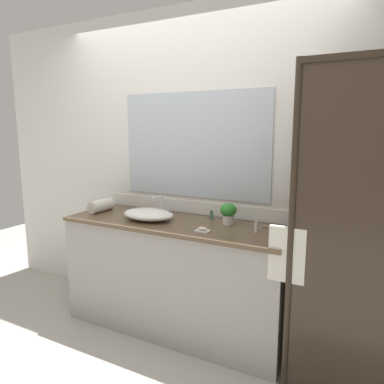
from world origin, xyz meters
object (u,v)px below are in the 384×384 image
(soap_dish, at_px, (202,230))
(amenity_bottle_shampoo, at_px, (211,215))
(faucet, at_px, (161,208))
(sink_basin, at_px, (148,214))
(amenity_bottle_conditioner, at_px, (256,227))
(potted_plant, at_px, (228,212))
(rolled_towel_near_edge, at_px, (101,206))

(soap_dish, relative_size, amenity_bottle_shampoo, 1.34)
(faucet, relative_size, soap_dish, 1.70)
(sink_basin, distance_m, amenity_bottle_conditioner, 0.88)
(soap_dish, height_order, amenity_bottle_conditioner, amenity_bottle_conditioner)
(sink_basin, height_order, potted_plant, potted_plant)
(amenity_bottle_shampoo, distance_m, amenity_bottle_conditioner, 0.46)
(amenity_bottle_conditioner, bearing_deg, soap_dish, -153.57)
(sink_basin, distance_m, faucet, 0.19)
(amenity_bottle_shampoo, bearing_deg, potted_plant, -23.76)
(potted_plant, height_order, soap_dish, potted_plant)
(faucet, bearing_deg, amenity_bottle_conditioner, -8.62)
(potted_plant, height_order, amenity_bottle_conditioner, potted_plant)
(rolled_towel_near_edge, bearing_deg, amenity_bottle_shampoo, 10.85)
(sink_basin, relative_size, rolled_towel_near_edge, 1.86)
(potted_plant, height_order, amenity_bottle_shampoo, potted_plant)
(faucet, xyz_separation_m, soap_dish, (0.54, -0.30, -0.04))
(sink_basin, xyz_separation_m, soap_dish, (0.54, -0.11, -0.03))
(sink_basin, bearing_deg, faucet, 90.00)
(amenity_bottle_shampoo, xyz_separation_m, rolled_towel_near_edge, (-0.98, -0.19, 0.02))
(amenity_bottle_conditioner, distance_m, rolled_towel_near_edge, 1.41)
(amenity_bottle_conditioner, bearing_deg, amenity_bottle_shampoo, 157.19)
(soap_dish, height_order, amenity_bottle_shampoo, amenity_bottle_shampoo)
(faucet, distance_m, amenity_bottle_shampoo, 0.45)
(potted_plant, distance_m, rolled_towel_near_edge, 1.16)
(soap_dish, distance_m, rolled_towel_near_edge, 1.08)
(potted_plant, bearing_deg, soap_dish, -107.26)
(sink_basin, height_order, amenity_bottle_shampoo, sink_basin)
(soap_dish, xyz_separation_m, amenity_bottle_conditioner, (0.34, 0.17, 0.02))
(sink_basin, bearing_deg, rolled_towel_near_edge, 175.07)
(soap_dish, distance_m, amenity_bottle_conditioner, 0.38)
(amenity_bottle_conditioner, xyz_separation_m, rolled_towel_near_edge, (-1.41, -0.01, 0.02))
(faucet, relative_size, potted_plant, 1.04)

